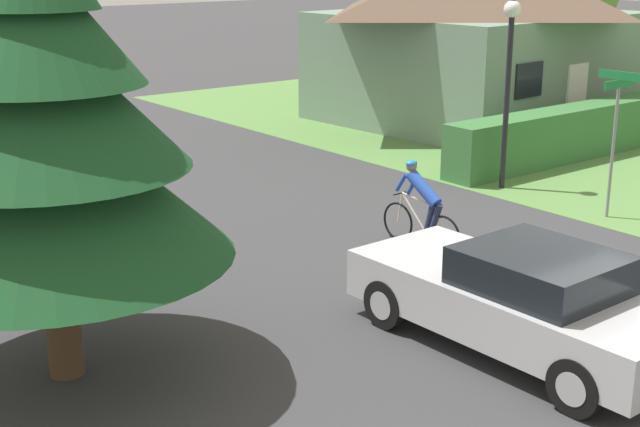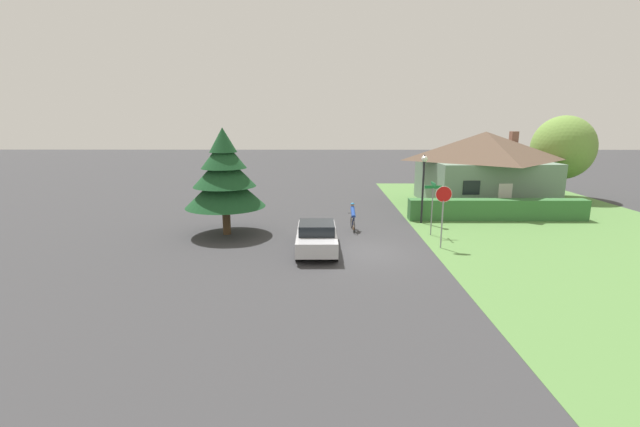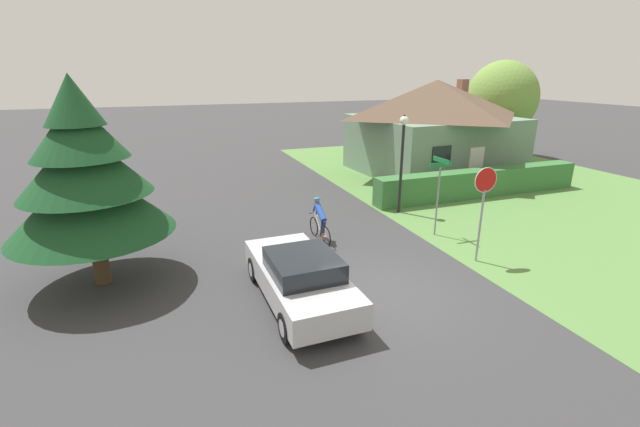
# 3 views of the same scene
# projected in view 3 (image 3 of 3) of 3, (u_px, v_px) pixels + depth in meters

# --- Properties ---
(ground_plane) EXTENTS (140.00, 140.00, 0.00)m
(ground_plane) POSITION_uv_depth(u_px,v_px,m) (378.00, 293.00, 11.51)
(ground_plane) COLOR #38383A
(grass_verge_right) EXTENTS (16.00, 36.00, 0.01)m
(grass_verge_right) POSITION_uv_depth(u_px,v_px,m) (565.00, 206.00, 18.82)
(grass_verge_right) COLOR #568442
(grass_verge_right) RESTS_ON ground
(cottage_house) EXTENTS (9.10, 8.16, 5.21)m
(cottage_house) POSITION_uv_depth(u_px,v_px,m) (434.00, 125.00, 24.53)
(cottage_house) COLOR slate
(cottage_house) RESTS_ON ground
(hedge_row) EXTENTS (10.84, 0.90, 1.29)m
(hedge_row) POSITION_uv_depth(u_px,v_px,m) (480.00, 183.00, 20.21)
(hedge_row) COLOR #387038
(hedge_row) RESTS_ON ground
(sedan_left_lane) EXTENTS (1.94, 4.58, 1.43)m
(sedan_left_lane) POSITION_uv_depth(u_px,v_px,m) (300.00, 277.00, 10.85)
(sedan_left_lane) COLOR #BCBCC1
(sedan_left_lane) RESTS_ON ground
(cyclist) EXTENTS (0.44, 1.80, 1.53)m
(cyclist) POSITION_uv_depth(u_px,v_px,m) (320.00, 221.00, 14.85)
(cyclist) COLOR black
(cyclist) RESTS_ON ground
(stop_sign) EXTENTS (0.77, 0.07, 3.01)m
(stop_sign) POSITION_uv_depth(u_px,v_px,m) (484.00, 195.00, 12.77)
(stop_sign) COLOR gray
(stop_sign) RESTS_ON ground
(street_lamp) EXTENTS (0.36, 0.36, 4.07)m
(street_lamp) POSITION_uv_depth(u_px,v_px,m) (403.00, 145.00, 17.17)
(street_lamp) COLOR black
(street_lamp) RESTS_ON ground
(street_name_sign) EXTENTS (0.90, 0.90, 2.84)m
(street_name_sign) POSITION_uv_depth(u_px,v_px,m) (439.00, 183.00, 14.97)
(street_name_sign) COLOR gray
(street_name_sign) RESTS_ON ground
(conifer_tall_near) EXTENTS (4.22, 4.22, 5.65)m
(conifer_tall_near) POSITION_uv_depth(u_px,v_px,m) (85.00, 175.00, 11.12)
(conifer_tall_near) COLOR #4C3823
(conifer_tall_near) RESTS_ON ground
(deciduous_tree_right) EXTENTS (4.65, 4.65, 6.36)m
(deciduous_tree_right) POSITION_uv_depth(u_px,v_px,m) (502.00, 98.00, 28.70)
(deciduous_tree_right) COLOR #4C3823
(deciduous_tree_right) RESTS_ON ground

